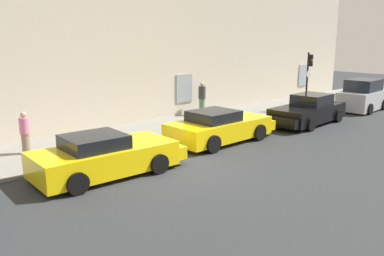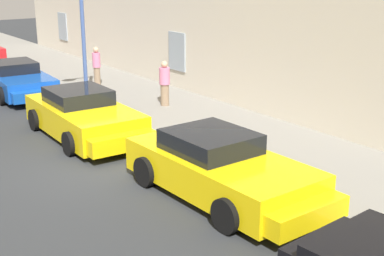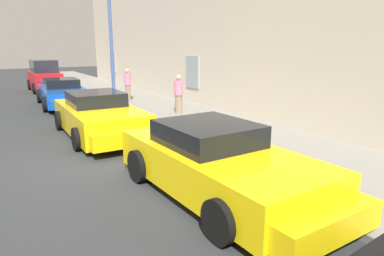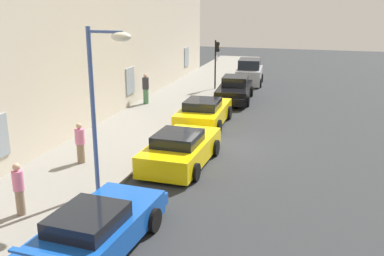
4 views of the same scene
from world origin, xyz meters
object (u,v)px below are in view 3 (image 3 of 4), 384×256
(pedestrian_admiring, at_px, (179,94))
(pedestrian_strolling, at_px, (128,84))
(street_lamp, at_px, (99,20))
(sportscar_red_lead, at_px, (63,94))
(sportscar_white_middle, at_px, (223,166))
(hatchback_distant, at_px, (45,77))
(sportscar_yellow_flank, at_px, (101,118))

(pedestrian_admiring, bearing_deg, pedestrian_strolling, -173.71)
(pedestrian_admiring, bearing_deg, street_lamp, -134.38)
(sportscar_red_lead, relative_size, sportscar_white_middle, 1.00)
(hatchback_distant, height_order, street_lamp, street_lamp)
(pedestrian_admiring, relative_size, pedestrian_strolling, 0.99)
(street_lamp, height_order, pedestrian_admiring, street_lamp)
(sportscar_white_middle, bearing_deg, sportscar_yellow_flank, -174.31)
(sportscar_red_lead, distance_m, pedestrian_admiring, 6.15)
(street_lamp, bearing_deg, sportscar_yellow_flank, -19.29)
(hatchback_distant, height_order, pedestrian_strolling, hatchback_distant)
(sportscar_red_lead, distance_m, pedestrian_strolling, 3.07)
(hatchback_distant, distance_m, pedestrian_admiring, 12.01)
(hatchback_distant, distance_m, street_lamp, 9.79)
(sportscar_yellow_flank, xyz_separation_m, pedestrian_strolling, (-5.68, 3.14, 0.35))
(hatchback_distant, relative_size, street_lamp, 0.76)
(sportscar_yellow_flank, relative_size, street_lamp, 0.93)
(sportscar_yellow_flank, height_order, pedestrian_strolling, pedestrian_strolling)
(sportscar_red_lead, bearing_deg, hatchback_distant, 178.00)
(sportscar_red_lead, bearing_deg, street_lamp, 20.93)
(pedestrian_strolling, bearing_deg, hatchback_distant, -159.58)
(sportscar_white_middle, height_order, pedestrian_admiring, pedestrian_admiring)
(sportscar_white_middle, bearing_deg, sportscar_red_lead, -178.30)
(sportscar_white_middle, distance_m, street_lamp, 9.91)
(sportscar_white_middle, relative_size, pedestrian_strolling, 3.16)
(sportscar_red_lead, distance_m, sportscar_white_middle, 12.17)
(hatchback_distant, xyz_separation_m, street_lamp, (9.30, 0.85, 2.93))
(sportscar_red_lead, bearing_deg, pedestrian_strolling, 74.75)
(sportscar_white_middle, relative_size, street_lamp, 0.95)
(sportscar_red_lead, bearing_deg, sportscar_yellow_flank, -1.81)
(hatchback_distant, bearing_deg, street_lamp, 5.22)
(sportscar_yellow_flank, xyz_separation_m, sportscar_white_middle, (5.69, 0.57, 0.01))
(hatchback_distant, distance_m, pedestrian_strolling, 7.77)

